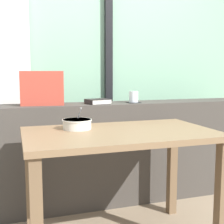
{
  "coord_description": "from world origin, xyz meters",
  "views": [
    {
      "loc": [
        -0.7,
        -1.82,
        1.08
      ],
      "look_at": [
        0.0,
        0.34,
        0.8
      ],
      "focal_mm": 48.65,
      "sensor_mm": 36.0,
      "label": 1
    }
  ],
  "objects_px": {
    "coaster_square": "(134,102)",
    "juice_glass": "(134,97)",
    "breakfast_table": "(120,149)",
    "soup_bowl": "(77,124)",
    "throw_pillow": "(42,88)",
    "closed_book": "(98,101)"
  },
  "relations": [
    {
      "from": "coaster_square",
      "to": "soup_bowl",
      "type": "height_order",
      "value": "soup_bowl"
    },
    {
      "from": "breakfast_table",
      "to": "closed_book",
      "type": "height_order",
      "value": "closed_book"
    },
    {
      "from": "coaster_square",
      "to": "throw_pillow",
      "type": "relative_size",
      "value": 0.31
    },
    {
      "from": "closed_book",
      "to": "throw_pillow",
      "type": "distance_m",
      "value": 0.44
    },
    {
      "from": "coaster_square",
      "to": "soup_bowl",
      "type": "xyz_separation_m",
      "value": [
        -0.57,
        -0.47,
        -0.08
      ]
    },
    {
      "from": "closed_book",
      "to": "soup_bowl",
      "type": "height_order",
      "value": "closed_book"
    },
    {
      "from": "closed_book",
      "to": "soup_bowl",
      "type": "relative_size",
      "value": 1.09
    },
    {
      "from": "breakfast_table",
      "to": "closed_book",
      "type": "xyz_separation_m",
      "value": [
        0.03,
        0.62,
        0.24
      ]
    },
    {
      "from": "coaster_square",
      "to": "juice_glass",
      "type": "distance_m",
      "value": 0.04
    },
    {
      "from": "breakfast_table",
      "to": "throw_pillow",
      "type": "distance_m",
      "value": 0.84
    },
    {
      "from": "breakfast_table",
      "to": "soup_bowl",
      "type": "relative_size",
      "value": 6.19
    },
    {
      "from": "coaster_square",
      "to": "throw_pillow",
      "type": "height_order",
      "value": "throw_pillow"
    },
    {
      "from": "breakfast_table",
      "to": "soup_bowl",
      "type": "xyz_separation_m",
      "value": [
        -0.24,
        0.15,
        0.15
      ]
    },
    {
      "from": "breakfast_table",
      "to": "throw_pillow",
      "type": "bearing_deg",
      "value": 121.63
    },
    {
      "from": "closed_book",
      "to": "soup_bowl",
      "type": "xyz_separation_m",
      "value": [
        -0.26,
        -0.47,
        -0.1
      ]
    },
    {
      "from": "closed_book",
      "to": "throw_pillow",
      "type": "xyz_separation_m",
      "value": [
        -0.43,
        0.03,
        0.11
      ]
    },
    {
      "from": "throw_pillow",
      "to": "soup_bowl",
      "type": "relative_size",
      "value": 1.71
    },
    {
      "from": "juice_glass",
      "to": "throw_pillow",
      "type": "height_order",
      "value": "throw_pillow"
    },
    {
      "from": "soup_bowl",
      "to": "juice_glass",
      "type": "bearing_deg",
      "value": 39.22
    },
    {
      "from": "coaster_square",
      "to": "juice_glass",
      "type": "height_order",
      "value": "juice_glass"
    },
    {
      "from": "juice_glass",
      "to": "throw_pillow",
      "type": "xyz_separation_m",
      "value": [
        -0.74,
        0.04,
        0.08
      ]
    },
    {
      "from": "coaster_square",
      "to": "closed_book",
      "type": "height_order",
      "value": "closed_book"
    }
  ]
}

